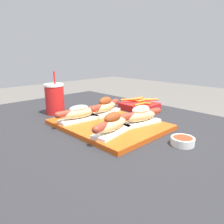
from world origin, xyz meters
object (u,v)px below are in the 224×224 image
at_px(drink_cup, 55,99).
at_px(hot_dog_3, 141,116).
at_px(serving_tray, 109,124).
at_px(hot_dog_1, 113,124).
at_px(fries_basket, 139,106).
at_px(sauce_bowl, 183,141).
at_px(hot_dog_2, 105,106).
at_px(hot_dog_0, 79,113).

bearing_deg(drink_cup, hot_dog_3, 16.58).
height_order(hot_dog_3, drink_cup, drink_cup).
bearing_deg(serving_tray, drink_cup, -171.10).
height_order(serving_tray, drink_cup, drink_cup).
height_order(serving_tray, hot_dog_1, hot_dog_1).
distance_m(serving_tray, hot_dog_1, 0.13).
bearing_deg(hot_dog_1, fries_basket, 115.89).
relative_size(serving_tray, sauce_bowl, 5.61).
relative_size(hot_dog_3, drink_cup, 1.01).
bearing_deg(serving_tray, sauce_bowl, 8.91).
relative_size(hot_dog_3, fries_basket, 1.26).
distance_m(hot_dog_3, fries_basket, 0.30).
distance_m(hot_dog_1, drink_cup, 0.43).
distance_m(hot_dog_2, sauce_bowl, 0.41).
height_order(sauce_bowl, drink_cup, drink_cup).
relative_size(drink_cup, fries_basket, 1.25).
xyz_separation_m(hot_dog_1, fries_basket, (-0.19, 0.38, -0.03)).
relative_size(serving_tray, hot_dog_0, 2.04).
relative_size(hot_dog_2, drink_cup, 1.01).
distance_m(sauce_bowl, fries_basket, 0.47).
height_order(hot_dog_2, sauce_bowl, hot_dog_2).
bearing_deg(hot_dog_1, hot_dog_0, 179.12).
bearing_deg(sauce_bowl, hot_dog_0, -163.50).
xyz_separation_m(hot_dog_2, fries_basket, (0.02, 0.23, -0.03)).
bearing_deg(hot_dog_3, hot_dog_0, -143.90).
bearing_deg(hot_dog_1, hot_dog_3, 88.85).
bearing_deg(hot_dog_2, fries_basket, 85.60).
xyz_separation_m(serving_tray, hot_dog_3, (0.10, 0.08, 0.04)).
bearing_deg(fries_basket, drink_cup, -123.97).
bearing_deg(hot_dog_0, drink_cup, 174.73).
bearing_deg(hot_dog_3, fries_basket, 129.30).
xyz_separation_m(hot_dog_1, hot_dog_2, (-0.20, 0.15, 0.00)).
distance_m(hot_dog_0, hot_dog_3, 0.25).
relative_size(hot_dog_1, sauce_bowl, 2.72).
bearing_deg(drink_cup, hot_dog_2, 30.01).
bearing_deg(sauce_bowl, serving_tray, -171.09).
height_order(hot_dog_2, drink_cup, drink_cup).
height_order(hot_dog_0, fries_basket, hot_dog_0).
height_order(serving_tray, hot_dog_2, hot_dog_2).
bearing_deg(hot_dog_2, hot_dog_3, -0.34).
relative_size(hot_dog_0, hot_dog_3, 1.01).
bearing_deg(sauce_bowl, hot_dog_1, -148.76).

